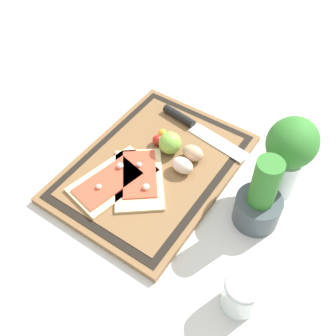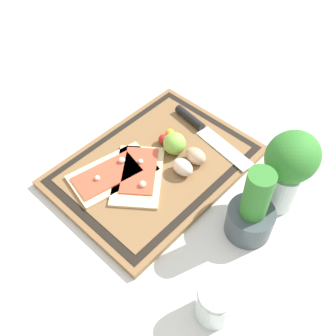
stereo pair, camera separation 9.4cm
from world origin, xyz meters
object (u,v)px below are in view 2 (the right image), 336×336
at_px(egg_brown, 196,156).
at_px(knife, 200,126).
at_px(lime, 174,143).
at_px(pizza_slice_near, 111,174).
at_px(herb_pot, 252,213).
at_px(herb_glass, 289,167).
at_px(sauce_jar, 215,304).
at_px(cherry_tomato_red, 164,139).
at_px(cherry_tomato_yellow, 170,133).
at_px(egg_pink, 183,167).
at_px(pizza_slice_far, 139,175).

bearing_deg(egg_brown, knife, -145.13).
bearing_deg(lime, egg_brown, 99.55).
distance_m(pizza_slice_near, herb_pot, 0.35).
xyz_separation_m(lime, herb_glass, (-0.06, 0.27, 0.08)).
height_order(lime, sauce_jar, sauce_jar).
bearing_deg(cherry_tomato_red, egg_brown, 94.52).
bearing_deg(knife, cherry_tomato_red, -17.74).
height_order(cherry_tomato_yellow, sauce_jar, sauce_jar).
relative_size(egg_pink, sauce_jar, 0.63).
relative_size(pizza_slice_far, lime, 3.77).
height_order(pizza_slice_far, herb_glass, herb_glass).
relative_size(egg_pink, lime, 0.97).
height_order(pizza_slice_near, cherry_tomato_red, cherry_tomato_red).
bearing_deg(knife, lime, 3.19).
bearing_deg(herb_pot, herb_glass, 176.98).
xyz_separation_m(sauce_jar, herb_glass, (-0.31, -0.05, 0.09)).
bearing_deg(pizza_slice_far, cherry_tomato_yellow, -166.23).
distance_m(cherry_tomato_red, cherry_tomato_yellow, 0.03).
height_order(lime, herb_pot, herb_pot).
distance_m(pizza_slice_near, pizza_slice_far, 0.07).
distance_m(cherry_tomato_yellow, herb_glass, 0.33).
height_order(pizza_slice_far, egg_pink, egg_pink).
xyz_separation_m(pizza_slice_near, lime, (-0.16, 0.06, 0.02)).
relative_size(pizza_slice_far, cherry_tomato_yellow, 8.70).
distance_m(cherry_tomato_red, herb_pot, 0.31).
relative_size(pizza_slice_near, lime, 3.85).
bearing_deg(pizza_slice_near, herb_glass, 123.76).
bearing_deg(pizza_slice_far, egg_brown, 151.99).
height_order(herb_pot, herb_glass, herb_glass).
distance_m(pizza_slice_far, knife, 0.23).
bearing_deg(knife, sauce_jar, 43.26).
bearing_deg(pizza_slice_near, knife, 168.91).
bearing_deg(pizza_slice_near, sauce_jar, 77.60).
bearing_deg(cherry_tomato_yellow, egg_brown, 79.14).
bearing_deg(knife, pizza_slice_far, -0.27).
xyz_separation_m(pizza_slice_far, sauce_jar, (0.13, 0.33, 0.01)).
height_order(pizza_slice_far, knife, pizza_slice_far).
xyz_separation_m(knife, egg_brown, (0.10, 0.07, 0.01)).
distance_m(knife, lime, 0.11).
bearing_deg(cherry_tomato_red, herb_pot, 80.07).
distance_m(egg_pink, herb_glass, 0.25).
xyz_separation_m(pizza_slice_near, herb_pot, (-0.11, 0.33, 0.04)).
xyz_separation_m(cherry_tomato_red, herb_pot, (0.05, 0.31, 0.03)).
relative_size(herb_pot, sauce_jar, 2.17).
height_order(pizza_slice_near, egg_brown, egg_brown).
xyz_separation_m(pizza_slice_near, herb_glass, (-0.22, 0.33, 0.10)).
xyz_separation_m(egg_brown, lime, (0.01, -0.06, 0.01)).
bearing_deg(knife, cherry_tomato_yellow, -26.11).
xyz_separation_m(lime, cherry_tomato_red, (-0.00, -0.04, -0.01)).
distance_m(pizza_slice_near, sauce_jar, 0.39).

